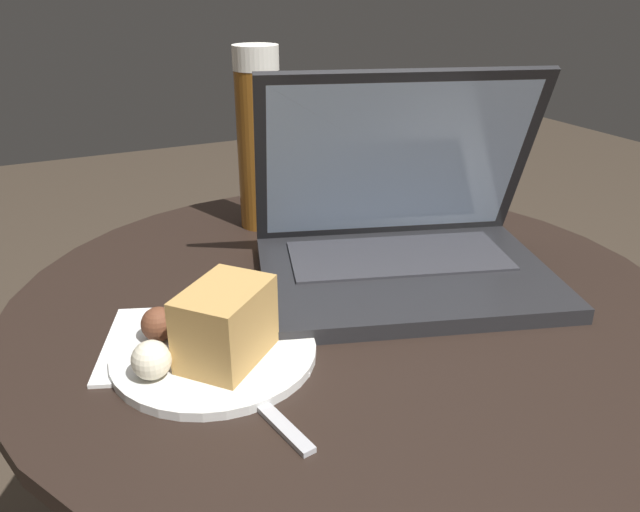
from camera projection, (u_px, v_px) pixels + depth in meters
name	position (u px, v px, depth m)	size (l,w,h in m)	color
table	(343.00, 387.00, 0.77)	(0.75, 0.75, 0.58)	black
napkin	(206.00, 340.00, 0.62)	(0.23, 0.20, 0.00)	white
laptop	(401.00, 236.00, 0.74)	(0.39, 0.33, 0.24)	#232326
beer_glass	(259.00, 139.00, 0.86)	(0.06, 0.06, 0.25)	brown
snack_plate	(215.00, 336.00, 0.58)	(0.19, 0.19, 0.08)	silver
fork	(236.00, 380.00, 0.55)	(0.05, 0.20, 0.00)	#B2B2B7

